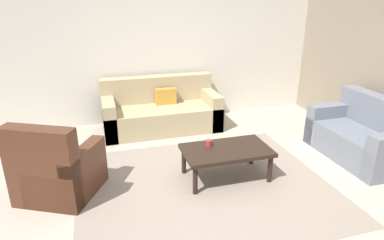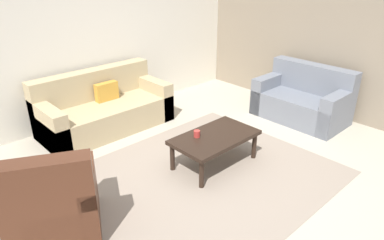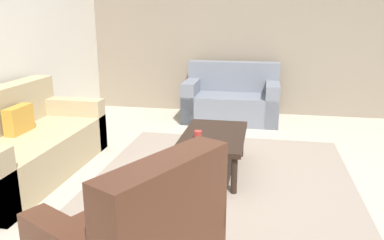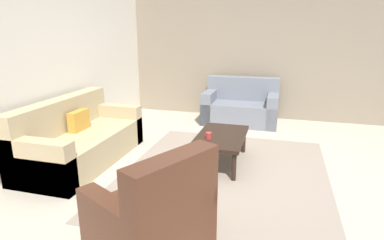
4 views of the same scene
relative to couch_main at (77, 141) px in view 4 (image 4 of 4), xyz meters
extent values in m
plane|color=#B2A893|center=(0.13, -2.09, -0.30)|extent=(8.00, 8.00, 0.00)
cube|color=silver|center=(0.13, 0.51, 1.10)|extent=(6.00, 0.12, 2.80)
cube|color=gray|center=(3.13, -2.09, 1.10)|extent=(0.12, 5.20, 2.80)
cube|color=gray|center=(0.13, -2.09, -0.29)|extent=(3.05, 2.58, 0.01)
cube|color=tan|center=(0.00, -0.10, -0.09)|extent=(1.98, 0.91, 0.42)
cube|color=tan|center=(0.00, 0.24, 0.14)|extent=(1.98, 0.24, 0.88)
cube|color=tan|center=(-0.89, -0.10, 0.01)|extent=(0.20, 0.91, 0.62)
cube|color=tan|center=(0.89, -0.10, 0.01)|extent=(0.20, 0.91, 0.62)
cube|color=gold|center=(0.11, 0.02, 0.26)|extent=(0.36, 0.12, 0.28)
cube|color=slate|center=(2.51, -1.97, -0.09)|extent=(0.83, 1.43, 0.42)
cube|color=slate|center=(2.81, -1.97, 0.14)|extent=(0.24, 1.43, 0.88)
cube|color=slate|center=(2.51, -1.35, 0.01)|extent=(0.83, 0.20, 0.62)
cube|color=slate|center=(2.51, -2.59, 0.01)|extent=(0.83, 0.20, 0.62)
cube|color=#4C2819|center=(-1.54, -1.75, -0.08)|extent=(1.08, 1.08, 0.44)
cube|color=#4C2819|center=(-1.68, -2.02, 0.18)|extent=(0.80, 0.54, 0.95)
cube|color=#4C2819|center=(-1.26, -1.90, 0.00)|extent=(0.51, 0.79, 0.60)
cube|color=#4C2819|center=(-1.83, -1.60, 0.00)|extent=(0.51, 0.79, 0.60)
cylinder|color=black|center=(-0.03, -2.23, -0.12)|extent=(0.06, 0.06, 0.36)
cylinder|color=black|center=(0.95, -2.23, -0.12)|extent=(0.06, 0.06, 0.36)
cylinder|color=black|center=(-0.03, -1.71, -0.12)|extent=(0.06, 0.06, 0.36)
cylinder|color=black|center=(0.95, -1.71, -0.12)|extent=(0.06, 0.06, 0.36)
cube|color=black|center=(0.46, -1.97, 0.09)|extent=(1.10, 0.64, 0.05)
cylinder|color=#B2332D|center=(0.27, -1.84, 0.16)|extent=(0.08, 0.08, 0.09)
camera|label=1|loc=(-1.02, -5.49, 1.93)|focal=31.15mm
camera|label=2|loc=(-2.45, -4.64, 2.14)|focal=32.90mm
camera|label=3|loc=(-3.34, -2.47, 1.33)|focal=36.25mm
camera|label=4|loc=(-3.67, -2.72, 1.52)|focal=30.08mm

